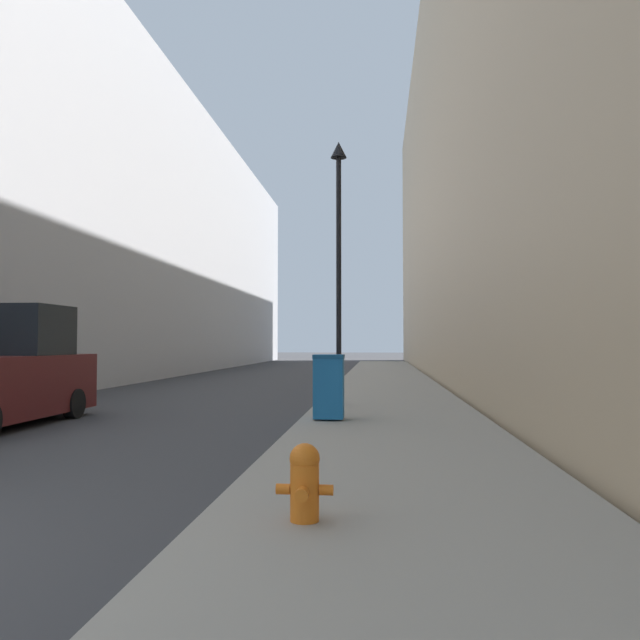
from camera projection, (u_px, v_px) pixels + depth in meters
The scene contains 6 objects.
sidewalk_right at pixel (388, 389), 20.96m from camera, with size 3.73×60.00×0.13m.
building_left_glass at pixel (59, 226), 30.70m from camera, with size 12.00×60.00×14.80m.
building_right_stone at pixel (560, 159), 28.52m from camera, with size 12.00×60.00×20.12m.
fire_hydrant at pixel (305, 480), 5.28m from camera, with size 0.49×0.37×0.65m.
trash_bin at pixel (329, 386), 12.23m from camera, with size 0.60×0.58×1.28m.
lamppost at pixel (339, 243), 15.16m from camera, with size 0.39×0.39×6.43m.
Camera 1 is at (5.20, -3.15, 1.64)m, focal length 35.00 mm.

